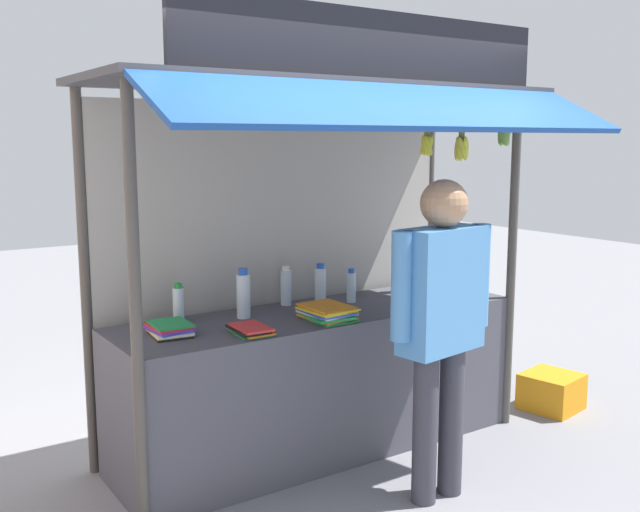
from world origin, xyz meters
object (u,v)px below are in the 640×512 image
Objects in this scene: magazine_stack_rear_center at (250,330)px; banana_bunch_leftmost at (461,148)px; banana_bunch_inner_right at (504,135)px; water_bottle_far_right at (320,285)px; water_bottle_mid_right at (351,286)px; vendor_person at (441,311)px; water_bottle_center at (409,271)px; water_bottle_back_right at (179,304)px; water_bottle_far_left at (286,287)px; magazine_stack_front_left at (327,313)px; water_bottle_back_left at (243,295)px; banana_bunch_inner_left at (427,145)px; magazine_stack_mid_left at (170,329)px; plastic_crate at (551,391)px.

banana_bunch_leftmost is (1.30, -0.27, 0.98)m from magazine_stack_rear_center.
banana_bunch_inner_right is at bearing 0.18° from banana_bunch_leftmost.
water_bottle_mid_right is (0.20, -0.06, -0.02)m from water_bottle_far_right.
water_bottle_far_right is 1.49m from banana_bunch_inner_right.
water_bottle_mid_right reaches higher than magazine_stack_rear_center.
water_bottle_far_right is 1.08m from vendor_person.
water_bottle_back_right is at bearing 177.38° from water_bottle_center.
water_bottle_far_left is 1.14× the size of water_bottle_mid_right.
water_bottle_far_left is 0.77× the size of magazine_stack_front_left.
water_bottle_back_right is at bearing 159.64° from banana_bunch_inner_right.
magazine_stack_front_left reaches higher than magazine_stack_rear_center.
water_bottle_back_right is at bearing 164.15° from water_bottle_back_left.
banana_bunch_inner_left is 0.64m from banana_bunch_inner_right.
water_bottle_mid_right is 0.78× the size of magazine_stack_mid_left.
water_bottle_center is 1.25× the size of water_bottle_far_left.
magazine_stack_front_left is (-0.40, -0.31, -0.06)m from water_bottle_mid_right.
water_bottle_far_left is 0.95m from magazine_stack_mid_left.
banana_bunch_leftmost reaches higher than water_bottle_mid_right.
water_bottle_mid_right is at bearing -0.90° from water_bottle_back_left.
water_bottle_back_left is 1.05× the size of banana_bunch_inner_left.
magazine_stack_mid_left is 0.16× the size of vendor_person.
banana_bunch_leftmost is 0.18× the size of vendor_person.
magazine_stack_rear_center reaches higher than plastic_crate.
vendor_person reaches higher than magazine_stack_mid_left.
water_bottle_center reaches higher than magazine_stack_mid_left.
water_bottle_far_right is 0.42m from magazine_stack_front_left.
magazine_stack_front_left is at bearing 150.81° from banana_bunch_inner_left.
banana_bunch_inner_left is at bearing -56.24° from water_bottle_far_left.
water_bottle_far_left is 1.10× the size of banana_bunch_inner_right.
water_bottle_far_left is 0.68× the size of plastic_crate.
water_bottle_far_left reaches higher than water_bottle_mid_right.
water_bottle_center is 1.11× the size of banana_bunch_inner_left.
water_bottle_mid_right is 0.78× the size of banana_bunch_inner_left.
water_bottle_far_right is 0.21m from water_bottle_mid_right.
plastic_crate is (2.60, -0.61, -0.86)m from water_bottle_back_right.
banana_bunch_inner_right is (1.14, -0.75, 0.96)m from water_bottle_far_left.
banana_bunch_inner_right is 0.13× the size of vendor_person.
water_bottle_center reaches higher than plastic_crate.
magazine_stack_front_left is 1.14m from banana_bunch_inner_left.
water_bottle_far_right is 0.84× the size of banana_bunch_leftmost.
banana_bunch_leftmost is 1.38× the size of banana_bunch_inner_right.
magazine_stack_front_left is (0.00, -0.47, -0.08)m from water_bottle_far_left.
water_bottle_far_left reaches higher than plastic_crate.
magazine_stack_mid_left is at bearing 150.50° from magazine_stack_rear_center.
water_bottle_far_right is at bearing 131.88° from banana_bunch_leftmost.
water_bottle_back_right is at bearing 174.21° from water_bottle_mid_right.
water_bottle_back_right is 1.16m from water_bottle_mid_right.
banana_bunch_leftmost reaches higher than water_bottle_back_left.
water_bottle_center is 1.31m from water_bottle_back_left.
banana_bunch_leftmost is at bearing -27.34° from water_bottle_back_left.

